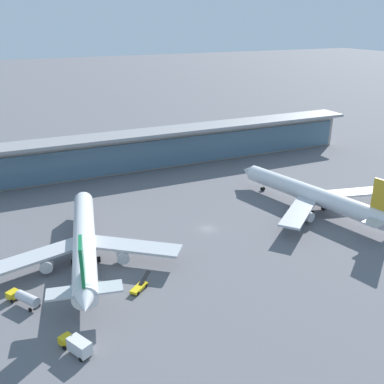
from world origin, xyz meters
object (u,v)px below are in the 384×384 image
Objects in this scene: airliner_left_stand at (84,242)px; airliner_centre_stand at (315,196)px; service_truck_near_nose_yellow at (139,287)px; service_truck_under_wing_yellow at (24,298)px; service_truck_by_tail_yellow at (77,345)px.

airliner_left_stand is 71.17m from airliner_centre_stand.
service_truck_near_nose_yellow is at bearing -163.77° from airliner_centre_stand.
airliner_left_stand is 20.27m from service_truck_near_nose_yellow.
airliner_centre_stand is at bearing 8.77° from service_truck_under_wing_yellow.
service_truck_under_wing_yellow reaches higher than service_truck_near_nose_yellow.
airliner_centre_stand is (71.17, 0.27, 0.00)m from airliner_left_stand.
service_truck_near_nose_yellow is 0.81× the size of service_truck_by_tail_yellow.
service_truck_by_tail_yellow is at bearing -69.39° from service_truck_under_wing_yellow.
service_truck_near_nose_yellow is at bearing -66.29° from airliner_left_stand.
service_truck_by_tail_yellow is (-16.40, -14.06, 0.88)m from service_truck_near_nose_yellow.
service_truck_under_wing_yellow is at bearing -171.23° from airliner_centre_stand.
airliner_centre_stand is at bearing 16.23° from service_truck_near_nose_yellow.
airliner_centre_stand is at bearing 0.22° from airliner_left_stand.
airliner_centre_stand is 87.87m from service_truck_under_wing_yellow.
airliner_left_stand is 8.04× the size of service_truck_by_tail_yellow.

